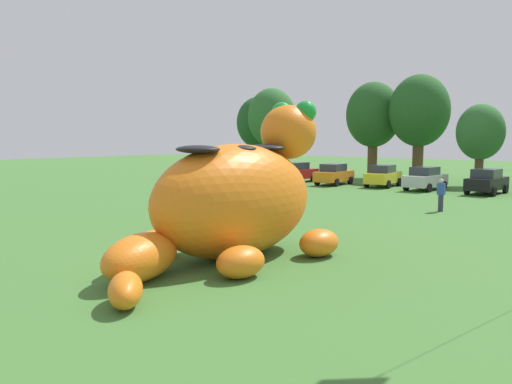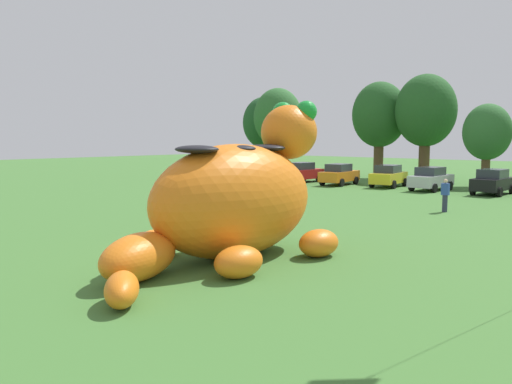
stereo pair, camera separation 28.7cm
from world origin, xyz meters
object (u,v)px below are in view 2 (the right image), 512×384
object	(u,v)px
car_red	(302,172)
spectator_near_inflatable	(445,196)
car_yellow	(389,176)
spectator_wandering	(214,191)
car_silver	(431,179)
spectator_by_cars	(223,184)
spectator_mid_field	(253,180)
giant_inflatable_creature	(235,199)
car_black	(493,182)
car_orange	(339,174)

from	to	relation	value
car_red	spectator_near_inflatable	xyz separation A→B (m)	(16.11, -9.48, -0.01)
car_yellow	spectator_wandering	distance (m)	16.78
car_silver	spectator_wandering	xyz separation A→B (m)	(-5.81, -16.14, -0.01)
spectator_near_inflatable	spectator_by_cars	world-z (taller)	same
spectator_near_inflatable	spectator_wandering	xyz separation A→B (m)	(-10.78, -6.07, 0.00)
car_yellow	car_red	bearing A→B (deg)	-171.80
car_silver	spectator_by_cars	xyz separation A→B (m)	(-8.49, -12.74, -0.01)
spectator_near_inflatable	spectator_wandering	world-z (taller)	same
spectator_mid_field	spectator_by_cars	size ratio (longest dim) A/B	1.00
spectator_wandering	giant_inflatable_creature	bearing A→B (deg)	-40.97
car_red	spectator_mid_field	xyz separation A→B (m)	(2.14, -8.74, -0.01)
car_yellow	spectator_mid_field	xyz separation A→B (m)	(-5.40, -9.82, -0.01)
giant_inflatable_creature	spectator_mid_field	xyz separation A→B (m)	(-12.79, 15.15, -1.02)
giant_inflatable_creature	spectator_wandering	size ratio (longest dim) A/B	5.80
giant_inflatable_creature	spectator_wandering	distance (m)	12.76
car_silver	spectator_wandering	world-z (taller)	car_silver
car_black	spectator_wandering	world-z (taller)	car_black
giant_inflatable_creature	spectator_near_inflatable	bearing A→B (deg)	85.34
car_silver	spectator_by_cars	world-z (taller)	car_silver
spectator_by_cars	spectator_wandering	distance (m)	4.32
car_black	spectator_near_inflatable	bearing A→B (deg)	-85.72
car_orange	spectator_by_cars	size ratio (longest dim) A/B	2.48
spectator_near_inflatable	spectator_by_cars	size ratio (longest dim) A/B	1.00
spectator_mid_field	car_silver	bearing A→B (deg)	46.03
car_orange	spectator_wandering	world-z (taller)	car_orange
spectator_by_cars	car_yellow	bearing A→B (deg)	69.72
spectator_mid_field	car_red	bearing A→B (deg)	103.80
spectator_near_inflatable	spectator_by_cars	xyz separation A→B (m)	(-13.46, -2.68, 0.00)
car_orange	car_yellow	xyz separation A→B (m)	(3.80, 1.08, 0.00)
giant_inflatable_creature	car_black	size ratio (longest dim) A/B	2.40
car_red	car_silver	xyz separation A→B (m)	(11.14, 0.59, 0.00)
spectator_wandering	car_black	bearing A→B (deg)	58.58
spectator_by_cars	giant_inflatable_creature	bearing A→B (deg)	-43.68
car_orange	spectator_mid_field	bearing A→B (deg)	-100.32
car_yellow	car_silver	bearing A→B (deg)	-7.89
giant_inflatable_creature	spectator_wandering	xyz separation A→B (m)	(-9.60, 8.34, -1.02)
giant_inflatable_creature	car_yellow	size ratio (longest dim) A/B	2.32
car_orange	car_silver	distance (m)	7.42
giant_inflatable_creature	spectator_near_inflatable	world-z (taller)	giant_inflatable_creature
car_silver	car_red	bearing A→B (deg)	-176.98
spectator_near_inflatable	car_silver	bearing A→B (deg)	116.27
car_silver	car_black	bearing A→B (deg)	3.35
car_silver	spectator_near_inflatable	xyz separation A→B (m)	(4.97, -10.06, -0.01)
car_orange	car_silver	world-z (taller)	same
spectator_near_inflatable	spectator_mid_field	size ratio (longest dim) A/B	1.00
car_yellow	car_black	xyz separation A→B (m)	(7.79, -0.25, 0.00)
car_silver	car_black	distance (m)	4.20
car_red	car_yellow	world-z (taller)	same
spectator_wandering	car_yellow	bearing A→B (deg)	82.42
car_red	spectator_by_cars	world-z (taller)	car_red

